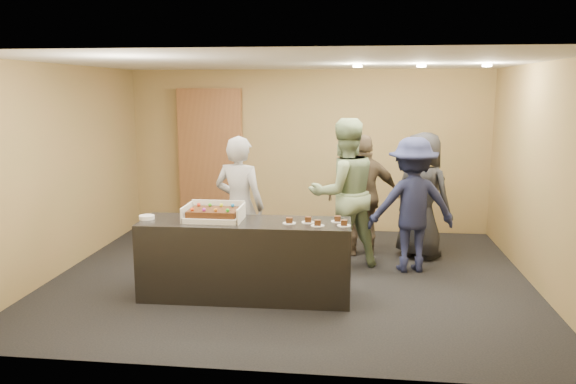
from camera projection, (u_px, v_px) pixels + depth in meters
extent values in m
plane|color=black|center=(291.00, 276.00, 7.25)|extent=(6.00, 6.00, 0.00)
plane|color=white|center=(291.00, 62.00, 6.76)|extent=(6.00, 6.00, 0.00)
cube|color=tan|center=(308.00, 151.00, 9.44)|extent=(6.00, 0.04, 2.70)
cube|color=tan|center=(256.00, 218.00, 4.56)|extent=(6.00, 0.04, 2.70)
cube|color=tan|center=(64.00, 169.00, 7.35)|extent=(0.04, 5.00, 2.70)
cube|color=tan|center=(542.00, 177.00, 6.65)|extent=(0.04, 5.00, 2.70)
cube|color=black|center=(246.00, 259.00, 6.46)|extent=(2.41, 0.75, 0.90)
cube|color=brown|center=(211.00, 159.00, 9.57)|extent=(1.09, 0.15, 2.39)
cube|color=white|center=(214.00, 218.00, 6.42)|extent=(0.63, 0.44, 0.06)
cube|color=white|center=(187.00, 212.00, 6.44)|extent=(0.02, 0.44, 0.17)
cube|color=white|center=(241.00, 214.00, 6.37)|extent=(0.02, 0.44, 0.17)
cube|color=white|center=(218.00, 208.00, 6.62)|extent=(0.63, 0.02, 0.19)
cube|color=#38210C|center=(214.00, 212.00, 6.40)|extent=(0.56, 0.38, 0.07)
sphere|color=red|center=(199.00, 205.00, 6.55)|extent=(0.04, 0.04, 0.04)
sphere|color=green|center=(210.00, 205.00, 6.53)|extent=(0.04, 0.04, 0.04)
sphere|color=#CFF119|center=(221.00, 205.00, 6.52)|extent=(0.04, 0.04, 0.04)
sphere|color=blue|center=(233.00, 205.00, 6.50)|extent=(0.04, 0.04, 0.04)
sphere|color=red|center=(192.00, 209.00, 6.29)|extent=(0.04, 0.04, 0.04)
sphere|color=purple|center=(204.00, 210.00, 6.27)|extent=(0.04, 0.04, 0.04)
sphere|color=orange|center=(216.00, 210.00, 6.26)|extent=(0.04, 0.04, 0.04)
sphere|color=green|center=(228.00, 210.00, 6.24)|extent=(0.04, 0.04, 0.04)
cylinder|color=white|center=(147.00, 217.00, 6.47)|extent=(0.18, 0.18, 0.04)
cylinder|color=white|center=(289.00, 223.00, 6.26)|extent=(0.15, 0.15, 0.01)
cube|color=#38210C|center=(289.00, 220.00, 6.26)|extent=(0.07, 0.06, 0.06)
cylinder|color=white|center=(308.00, 222.00, 6.31)|extent=(0.15, 0.15, 0.01)
cube|color=#38210C|center=(308.00, 219.00, 6.30)|extent=(0.07, 0.06, 0.06)
cylinder|color=white|center=(318.00, 226.00, 6.15)|extent=(0.15, 0.15, 0.01)
cube|color=#38210C|center=(318.00, 223.00, 6.15)|extent=(0.07, 0.06, 0.06)
cylinder|color=white|center=(338.00, 221.00, 6.35)|extent=(0.15, 0.15, 0.01)
cube|color=#38210C|center=(338.00, 219.00, 6.34)|extent=(0.07, 0.06, 0.06)
cylinder|color=white|center=(344.00, 226.00, 6.15)|extent=(0.15, 0.15, 0.01)
cube|color=#38210C|center=(344.00, 223.00, 6.15)|extent=(0.07, 0.06, 0.06)
imported|color=#A0A0A5|center=(240.00, 207.00, 7.15)|extent=(0.74, 0.57, 1.81)
imported|color=#88A174|center=(344.00, 193.00, 7.51)|extent=(1.21, 1.10, 2.01)
imported|color=#1E2347|center=(412.00, 205.00, 7.35)|extent=(1.24, 0.85, 1.77)
imported|color=brown|center=(364.00, 196.00, 8.04)|extent=(1.07, 0.56, 1.75)
imported|color=#222327|center=(422.00, 195.00, 7.95)|extent=(1.04, 0.99, 1.79)
cylinder|color=#FFEAC6|center=(358.00, 66.00, 7.16)|extent=(0.12, 0.12, 0.03)
cylinder|color=#FFEAC6|center=(421.00, 66.00, 7.06)|extent=(0.12, 0.12, 0.03)
cylinder|color=#FFEAC6|center=(487.00, 65.00, 6.97)|extent=(0.12, 0.12, 0.03)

